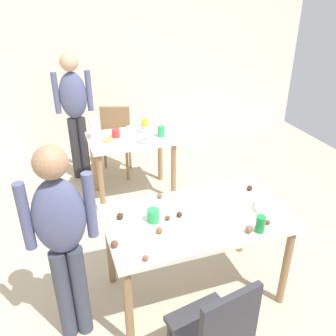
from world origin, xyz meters
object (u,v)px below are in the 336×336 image
at_px(pitcher_far, 94,129).
at_px(chair_near_table, 217,330).
at_px(mixing_bowl, 269,207).
at_px(chair_far_table, 115,137).
at_px(person_adult_far, 74,106).
at_px(soda_can, 260,224).
at_px(person_girl_near, 62,234).
at_px(dining_table_near, 196,226).
at_px(dining_table_far, 132,148).

bearing_deg(pitcher_far, chair_near_table, -83.38).
bearing_deg(mixing_bowl, chair_far_table, 106.08).
relative_size(person_adult_far, soda_can, 12.98).
height_order(person_adult_far, soda_can, person_adult_far).
xyz_separation_m(person_girl_near, person_adult_far, (0.34, 2.40, 0.06)).
xyz_separation_m(chair_near_table, person_girl_near, (-0.76, 0.68, 0.39)).
relative_size(person_girl_near, mixing_bowl, 7.20).
bearing_deg(soda_can, chair_far_table, 100.62).
bearing_deg(soda_can, dining_table_near, 137.31).
distance_m(chair_far_table, mixing_bowl, 2.53).
height_order(dining_table_near, person_girl_near, person_girl_near).
xyz_separation_m(chair_near_table, mixing_bowl, (0.73, 0.65, 0.29)).
height_order(chair_far_table, mixing_bowl, chair_far_table).
bearing_deg(mixing_bowl, soda_can, -135.74).
xyz_separation_m(chair_near_table, pitcher_far, (-0.29, 2.47, 0.37)).
bearing_deg(person_adult_far, person_girl_near, -98.02).
relative_size(person_adult_far, mixing_bowl, 7.65).
relative_size(person_girl_near, person_adult_far, 0.94).
height_order(dining_table_near, dining_table_far, same).
distance_m(dining_table_near, person_adult_far, 2.41).
bearing_deg(dining_table_near, chair_far_table, 93.80).
bearing_deg(person_girl_near, chair_near_table, -41.63).
xyz_separation_m(dining_table_far, person_girl_near, (-0.86, -1.73, 0.27)).
distance_m(person_girl_near, person_adult_far, 2.42).
bearing_deg(dining_table_far, person_girl_near, -116.56).
bearing_deg(dining_table_far, person_adult_far, 128.21).
bearing_deg(chair_far_table, dining_table_far, -84.35).
bearing_deg(person_adult_far, dining_table_far, -51.79).
distance_m(dining_table_near, soda_can, 0.48).
height_order(person_adult_far, pitcher_far, person_adult_far).
distance_m(person_adult_far, mixing_bowl, 2.69).
relative_size(chair_near_table, person_girl_near, 0.58).
bearing_deg(chair_near_table, pitcher_far, 96.62).
bearing_deg(chair_near_table, person_girl_near, 138.37).
height_order(chair_far_table, soda_can, soda_can).
height_order(mixing_bowl, soda_can, soda_can).
xyz_separation_m(dining_table_far, chair_far_table, (-0.07, 0.66, -0.12)).
distance_m(dining_table_near, dining_table_far, 1.65).
relative_size(chair_near_table, soda_can, 7.13).
xyz_separation_m(dining_table_far, chair_near_table, (-0.10, -2.41, -0.12)).
distance_m(chair_near_table, pitcher_far, 2.52).
height_order(dining_table_near, chair_near_table, chair_near_table).
distance_m(dining_table_near, pitcher_far, 1.79).
relative_size(chair_far_table, person_girl_near, 0.58).
bearing_deg(dining_table_near, pitcher_far, 105.57).
xyz_separation_m(chair_far_table, mixing_bowl, (0.70, -2.42, 0.29)).
bearing_deg(person_girl_near, mixing_bowl, -1.03).
relative_size(dining_table_near, chair_near_table, 1.55).
distance_m(chair_near_table, mixing_bowl, 1.02).
bearing_deg(soda_can, pitcher_far, 111.94).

